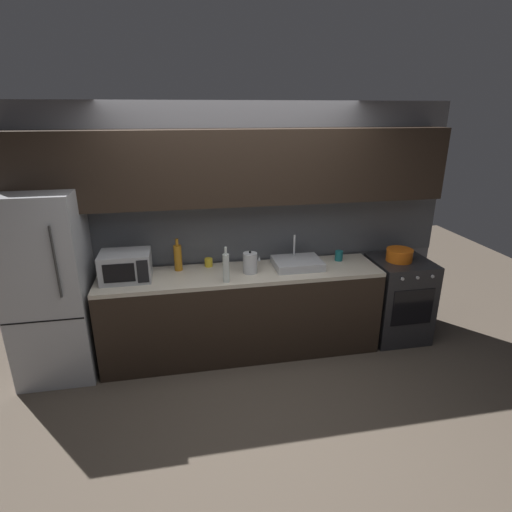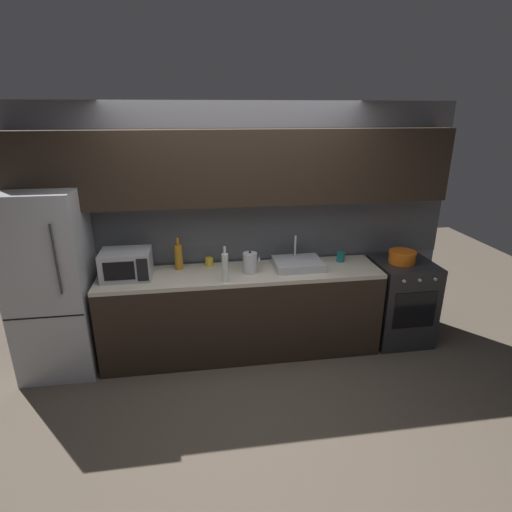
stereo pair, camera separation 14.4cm
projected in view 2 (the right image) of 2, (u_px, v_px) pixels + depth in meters
ground_plane at (255, 407)px, 3.52m from camera, size 10.00×10.00×0.00m
back_wall at (237, 201)px, 4.11m from camera, size 4.53×0.44×2.50m
counter_run at (242, 312)px, 4.21m from camera, size 2.79×0.60×0.90m
refrigerator at (53, 284)px, 3.81m from camera, size 0.68×0.69×1.77m
oven_range at (400, 301)px, 4.45m from camera, size 0.60×0.62×0.90m
microwave at (126, 264)px, 3.87m from camera, size 0.46×0.35×0.27m
sink_basin at (298, 264)px, 4.15m from camera, size 0.48×0.38×0.30m
kettle at (250, 263)px, 4.00m from camera, size 0.17×0.14×0.23m
wine_bottle_clear at (225, 267)px, 3.78m from camera, size 0.06×0.06×0.34m
wine_bottle_amber at (179, 256)px, 4.08m from camera, size 0.08×0.08×0.33m
mug_yellow at (209, 262)px, 4.20m from camera, size 0.08×0.08×0.09m
mug_teal at (341, 257)px, 4.31m from camera, size 0.08×0.08×0.11m
cooking_pot at (402, 257)px, 4.27m from camera, size 0.28×0.28×0.13m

